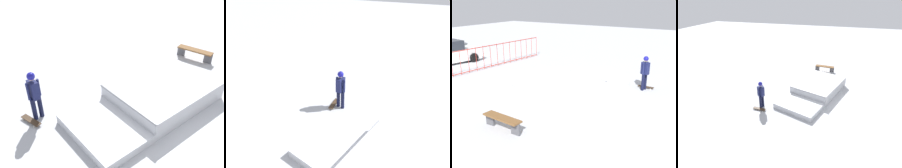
% 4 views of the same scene
% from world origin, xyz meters
% --- Properties ---
extents(ground_plane, '(60.00, 60.00, 0.00)m').
position_xyz_m(ground_plane, '(0.00, 0.00, 0.00)').
color(ground_plane, '#B7BABF').
extents(skate_ramp, '(5.94, 4.16, 0.74)m').
position_xyz_m(skate_ramp, '(-0.58, -0.48, 0.32)').
color(skate_ramp, silver).
rests_on(skate_ramp, ground).
extents(skater, '(0.43, 0.42, 1.73)m').
position_xyz_m(skater, '(2.12, -3.38, 1.01)').
color(skater, black).
rests_on(skater, ground).
extents(skateboard, '(0.29, 0.81, 0.09)m').
position_xyz_m(skateboard, '(2.43, -3.41, 0.08)').
color(skateboard, '#3F2D1E').
rests_on(skateboard, ground).
extents(park_bench, '(0.52, 1.66, 0.48)m').
position_xyz_m(park_bench, '(-4.85, -0.40, 0.36)').
color(park_bench, brown).
rests_on(park_bench, ground).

